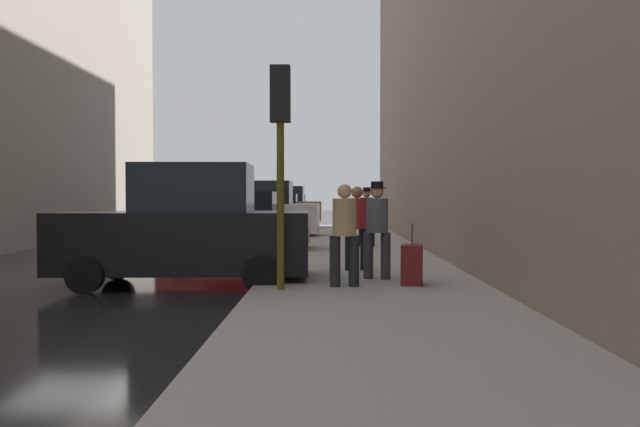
{
  "coord_description": "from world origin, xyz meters",
  "views": [
    {
      "loc": [
        5.27,
        -12.92,
        1.66
      ],
      "look_at": [
        5.02,
        5.8,
        1.14
      ],
      "focal_mm": 35.0,
      "sensor_mm": 36.0,
      "label": 1
    }
  ],
  "objects_px": {
    "parked_white_van": "(260,212)",
    "pedestrian_in_red_jacket": "(357,223)",
    "traffic_light": "(280,128)",
    "parked_silver_sedan": "(289,208)",
    "pedestrian_in_tan_coat": "(345,229)",
    "parked_blue_sedan": "(274,213)",
    "parked_black_suv": "(186,230)",
    "parked_bronze_suv": "(283,207)",
    "pedestrian_with_beanie": "(377,225)",
    "pedestrian_with_fedora": "(367,214)",
    "fire_hydrant": "(301,235)",
    "rolling_suitcase": "(412,264)",
    "parked_red_hatchback": "(237,224)"
  },
  "relations": [
    {
      "from": "parked_silver_sedan",
      "to": "rolling_suitcase",
      "type": "relative_size",
      "value": 4.08
    },
    {
      "from": "parked_white_van",
      "to": "parked_bronze_suv",
      "type": "distance_m",
      "value": 12.18
    },
    {
      "from": "parked_white_van",
      "to": "pedestrian_in_red_jacket",
      "type": "bearing_deg",
      "value": -74.26
    },
    {
      "from": "fire_hydrant",
      "to": "parked_bronze_suv",
      "type": "bearing_deg",
      "value": 95.89
    },
    {
      "from": "pedestrian_in_tan_coat",
      "to": "pedestrian_with_fedora",
      "type": "height_order",
      "value": "pedestrian_with_fedora"
    },
    {
      "from": "rolling_suitcase",
      "to": "pedestrian_with_fedora",
      "type": "bearing_deg",
      "value": 92.02
    },
    {
      "from": "pedestrian_in_tan_coat",
      "to": "pedestrian_with_fedora",
      "type": "bearing_deg",
      "value": 83.91
    },
    {
      "from": "parked_white_van",
      "to": "pedestrian_in_tan_coat",
      "type": "relative_size",
      "value": 2.73
    },
    {
      "from": "pedestrian_in_tan_coat",
      "to": "parked_blue_sedan",
      "type": "bearing_deg",
      "value": 98.37
    },
    {
      "from": "parked_black_suv",
      "to": "traffic_light",
      "type": "bearing_deg",
      "value": -37.32
    },
    {
      "from": "parked_white_van",
      "to": "parked_bronze_suv",
      "type": "relative_size",
      "value": 1.0
    },
    {
      "from": "parked_silver_sedan",
      "to": "fire_hydrant",
      "type": "distance_m",
      "value": 22.94
    },
    {
      "from": "parked_bronze_suv",
      "to": "fire_hydrant",
      "type": "distance_m",
      "value": 17.6
    },
    {
      "from": "parked_red_hatchback",
      "to": "parked_silver_sedan",
      "type": "height_order",
      "value": "same"
    },
    {
      "from": "parked_white_van",
      "to": "fire_hydrant",
      "type": "xyz_separation_m",
      "value": [
        1.8,
        -5.31,
        -0.54
      ]
    },
    {
      "from": "parked_silver_sedan",
      "to": "traffic_light",
      "type": "bearing_deg",
      "value": -86.64
    },
    {
      "from": "traffic_light",
      "to": "parked_white_van",
      "type": "bearing_deg",
      "value": 97.53
    },
    {
      "from": "parked_silver_sedan",
      "to": "fire_hydrant",
      "type": "xyz_separation_m",
      "value": [
        1.8,
        -22.87,
        -0.35
      ]
    },
    {
      "from": "parked_blue_sedan",
      "to": "pedestrian_in_red_jacket",
      "type": "bearing_deg",
      "value": -79.54
    },
    {
      "from": "parked_white_van",
      "to": "fire_hydrant",
      "type": "bearing_deg",
      "value": -71.24
    },
    {
      "from": "parked_black_suv",
      "to": "parked_blue_sedan",
      "type": "relative_size",
      "value": 1.11
    },
    {
      "from": "fire_hydrant",
      "to": "pedestrian_in_red_jacket",
      "type": "distance_m",
      "value": 6.28
    },
    {
      "from": "pedestrian_with_beanie",
      "to": "pedestrian_in_tan_coat",
      "type": "xyz_separation_m",
      "value": [
        -0.62,
        -0.96,
        -0.03
      ]
    },
    {
      "from": "parked_white_van",
      "to": "pedestrian_with_fedora",
      "type": "xyz_separation_m",
      "value": [
        3.78,
        -5.43,
        0.1
      ]
    },
    {
      "from": "pedestrian_in_tan_coat",
      "to": "parked_silver_sedan",
      "type": "bearing_deg",
      "value": 95.3
    },
    {
      "from": "pedestrian_with_fedora",
      "to": "pedestrian_in_tan_coat",
      "type": "bearing_deg",
      "value": -96.09
    },
    {
      "from": "parked_blue_sedan",
      "to": "pedestrian_in_tan_coat",
      "type": "xyz_separation_m",
      "value": [
        2.9,
        -19.7,
        0.26
      ]
    },
    {
      "from": "parked_silver_sedan",
      "to": "pedestrian_with_beanie",
      "type": "height_order",
      "value": "pedestrian_with_beanie"
    },
    {
      "from": "parked_red_hatchback",
      "to": "rolling_suitcase",
      "type": "distance_m",
      "value": 8.35
    },
    {
      "from": "parked_silver_sedan",
      "to": "parked_white_van",
      "type": "bearing_deg",
      "value": -90.0
    },
    {
      "from": "parked_white_van",
      "to": "parked_blue_sedan",
      "type": "height_order",
      "value": "parked_white_van"
    },
    {
      "from": "parked_white_van",
      "to": "parked_bronze_suv",
      "type": "bearing_deg",
      "value": 90.0
    },
    {
      "from": "parked_silver_sedan",
      "to": "parked_red_hatchback",
      "type": "bearing_deg",
      "value": -90.0
    },
    {
      "from": "parked_black_suv",
      "to": "pedestrian_with_beanie",
      "type": "height_order",
      "value": "parked_black_suv"
    },
    {
      "from": "pedestrian_in_red_jacket",
      "to": "rolling_suitcase",
      "type": "xyz_separation_m",
      "value": [
        0.85,
        -2.02,
        -0.61
      ]
    },
    {
      "from": "parked_silver_sedan",
      "to": "pedestrian_in_tan_coat",
      "type": "xyz_separation_m",
      "value": [
        2.9,
        -31.25,
        0.26
      ]
    },
    {
      "from": "parked_black_suv",
      "to": "rolling_suitcase",
      "type": "distance_m",
      "value": 4.17
    },
    {
      "from": "traffic_light",
      "to": "pedestrian_with_fedora",
      "type": "distance_m",
      "value": 8.95
    },
    {
      "from": "fire_hydrant",
      "to": "pedestrian_with_beanie",
      "type": "xyz_separation_m",
      "value": [
        1.71,
        -7.41,
        0.64
      ]
    },
    {
      "from": "parked_blue_sedan",
      "to": "pedestrian_in_tan_coat",
      "type": "distance_m",
      "value": 19.91
    },
    {
      "from": "parked_black_suv",
      "to": "parked_red_hatchback",
      "type": "xyz_separation_m",
      "value": [
        0.0,
        6.48,
        -0.18
      ]
    },
    {
      "from": "parked_bronze_suv",
      "to": "parked_silver_sedan",
      "type": "relative_size",
      "value": 1.1
    },
    {
      "from": "rolling_suitcase",
      "to": "traffic_light",
      "type": "bearing_deg",
      "value": -164.58
    },
    {
      "from": "parked_white_van",
      "to": "parked_blue_sedan",
      "type": "bearing_deg",
      "value": 90.0
    },
    {
      "from": "parked_black_suv",
      "to": "traffic_light",
      "type": "xyz_separation_m",
      "value": [
        1.85,
        -1.41,
        1.73
      ]
    },
    {
      "from": "pedestrian_with_beanie",
      "to": "pedestrian_in_red_jacket",
      "type": "height_order",
      "value": "pedestrian_with_beanie"
    },
    {
      "from": "traffic_light",
      "to": "pedestrian_with_beanie",
      "type": "height_order",
      "value": "traffic_light"
    },
    {
      "from": "traffic_light",
      "to": "pedestrian_in_red_jacket",
      "type": "distance_m",
      "value": 3.39
    },
    {
      "from": "parked_bronze_suv",
      "to": "parked_silver_sedan",
      "type": "bearing_deg",
      "value": 90.0
    },
    {
      "from": "pedestrian_with_fedora",
      "to": "traffic_light",
      "type": "bearing_deg",
      "value": -102.63
    }
  ]
}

